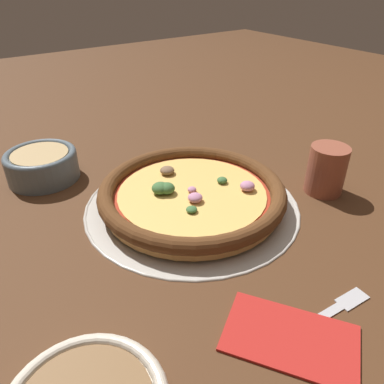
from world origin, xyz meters
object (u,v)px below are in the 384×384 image
Objects in this scene: pizza_tray at (192,204)px; pizza at (192,194)px; bowl_near at (42,164)px; fork at (323,316)px; drinking_cup at (326,170)px; napkin at (291,337)px.

pizza_tray is 1.16× the size of pizza.
bowl_near is 0.79× the size of fork.
drinking_cup is at bearing -114.07° from pizza_tray.
pizza reaches higher than fork.
pizza_tray is 0.30m from fork.
drinking_cup is (-0.11, -0.24, 0.02)m from pizza.
pizza_tray is 4.16× the size of drinking_cup.
napkin is at bearing 166.72° from pizza_tray.
bowl_near is (0.26, 0.19, 0.03)m from pizza_tray.
bowl_near is 0.56m from drinking_cup.
pizza is 1.89× the size of fork.
napkin is at bearing -177.24° from fork.
bowl_near is at bearing 11.85° from napkin.
pizza_tray is 2.15× the size of napkin.
bowl_near is at bearing 49.32° from drinking_cup.
napkin reaches higher than fork.
drinking_cup reaches higher than fork.
pizza_tray reaches higher than fork.
napkin is 1.01× the size of fork.
bowl_near is 0.57m from napkin.
pizza_tray is 2.75× the size of bowl_near.
napkin is (-0.30, 0.07, 0.00)m from pizza_tray.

